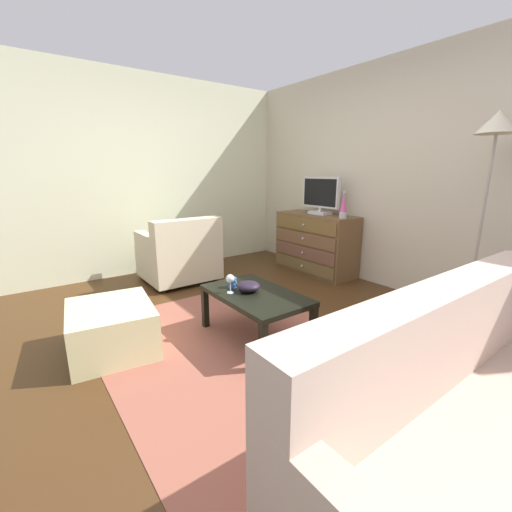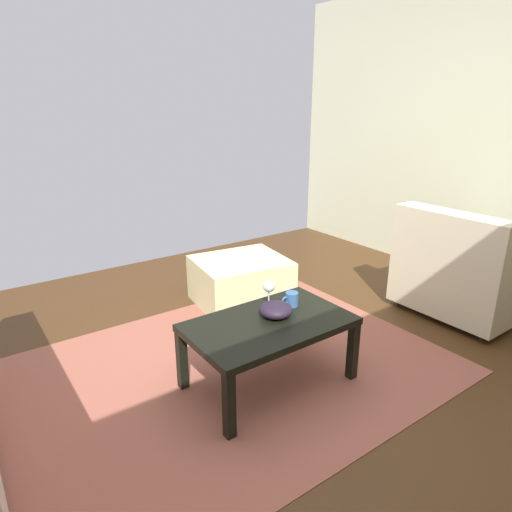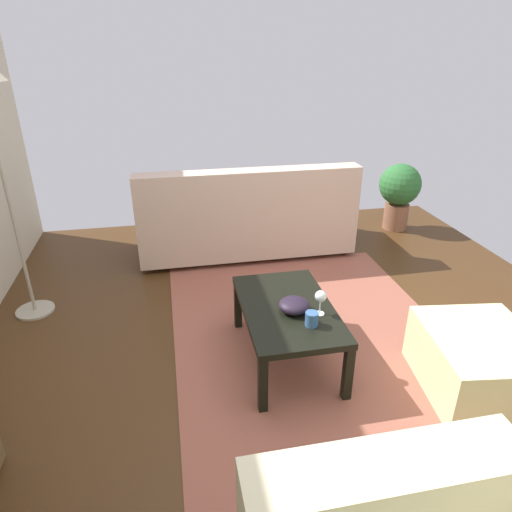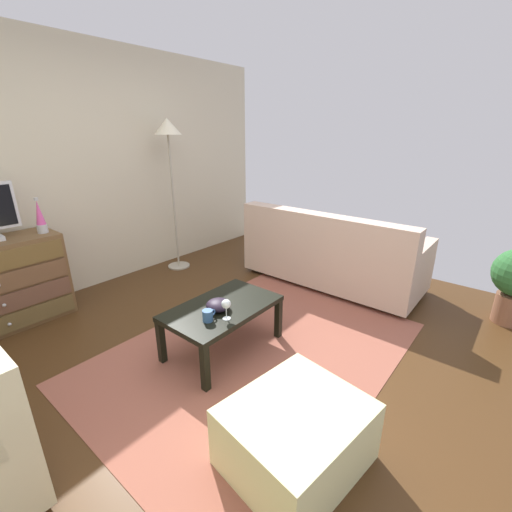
{
  "view_description": "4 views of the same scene",
  "coord_description": "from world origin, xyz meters",
  "px_view_note": "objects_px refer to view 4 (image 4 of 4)",
  "views": [
    {
      "loc": [
        2.15,
        -1.49,
        1.36
      ],
      "look_at": [
        0.19,
        -0.05,
        0.74
      ],
      "focal_mm": 23.54,
      "sensor_mm": 36.0,
      "label": 1
    },
    {
      "loc": [
        1.41,
        1.79,
        1.53
      ],
      "look_at": [
        0.17,
        0.05,
        0.8
      ],
      "focal_mm": 31.15,
      "sensor_mm": 36.0,
      "label": 2
    },
    {
      "loc": [
        -2.25,
        0.7,
        1.87
      ],
      "look_at": [
        0.21,
        0.21,
        0.69
      ],
      "focal_mm": 31.78,
      "sensor_mm": 36.0,
      "label": 3
    },
    {
      "loc": [
        -1.61,
        -1.68,
        1.69
      ],
      "look_at": [
        0.25,
        -0.15,
        0.8
      ],
      "focal_mm": 23.88,
      "sensor_mm": 36.0,
      "label": 4
    }
  ],
  "objects_px": {
    "lava_lamp": "(40,217)",
    "bowl_decorative": "(218,305)",
    "couch_large": "(330,256)",
    "standing_lamp": "(169,142)",
    "wine_glass": "(226,305)",
    "mug": "(208,315)",
    "coffee_table": "(222,311)",
    "ottoman": "(296,435)"
  },
  "relations": [
    {
      "from": "mug",
      "to": "bowl_decorative",
      "type": "distance_m",
      "value": 0.17
    },
    {
      "from": "coffee_table",
      "to": "couch_large",
      "type": "distance_m",
      "value": 1.72
    },
    {
      "from": "coffee_table",
      "to": "bowl_decorative",
      "type": "xyz_separation_m",
      "value": [
        -0.07,
        -0.02,
        0.09
      ]
    },
    {
      "from": "lava_lamp",
      "to": "bowl_decorative",
      "type": "relative_size",
      "value": 1.75
    },
    {
      "from": "ottoman",
      "to": "standing_lamp",
      "type": "distance_m",
      "value": 3.4
    },
    {
      "from": "couch_large",
      "to": "standing_lamp",
      "type": "height_order",
      "value": "standing_lamp"
    },
    {
      "from": "mug",
      "to": "couch_large",
      "type": "distance_m",
      "value": 1.95
    },
    {
      "from": "lava_lamp",
      "to": "couch_large",
      "type": "xyz_separation_m",
      "value": [
        2.3,
        -1.79,
        -0.61
      ]
    },
    {
      "from": "coffee_table",
      "to": "couch_large",
      "type": "xyz_separation_m",
      "value": [
        1.72,
        -0.04,
        -0.0
      ]
    },
    {
      "from": "bowl_decorative",
      "to": "couch_large",
      "type": "relative_size",
      "value": 0.09
    },
    {
      "from": "coffee_table",
      "to": "mug",
      "type": "distance_m",
      "value": 0.26
    },
    {
      "from": "wine_glass",
      "to": "standing_lamp",
      "type": "distance_m",
      "value": 2.42
    },
    {
      "from": "coffee_table",
      "to": "wine_glass",
      "type": "bearing_deg",
      "value": -126.29
    },
    {
      "from": "standing_lamp",
      "to": "mug",
      "type": "bearing_deg",
      "value": -122.27
    },
    {
      "from": "standing_lamp",
      "to": "ottoman",
      "type": "bearing_deg",
      "value": -117.13
    },
    {
      "from": "lava_lamp",
      "to": "mug",
      "type": "distance_m",
      "value": 1.93
    },
    {
      "from": "wine_glass",
      "to": "mug",
      "type": "distance_m",
      "value": 0.15
    },
    {
      "from": "coffee_table",
      "to": "wine_glass",
      "type": "relative_size",
      "value": 5.78
    },
    {
      "from": "mug",
      "to": "couch_large",
      "type": "xyz_separation_m",
      "value": [
        1.95,
        0.04,
        -0.1
      ]
    },
    {
      "from": "couch_large",
      "to": "ottoman",
      "type": "distance_m",
      "value": 2.43
    },
    {
      "from": "wine_glass",
      "to": "couch_large",
      "type": "height_order",
      "value": "couch_large"
    },
    {
      "from": "wine_glass",
      "to": "couch_large",
      "type": "relative_size",
      "value": 0.08
    },
    {
      "from": "mug",
      "to": "bowl_decorative",
      "type": "xyz_separation_m",
      "value": [
        0.16,
        0.06,
        -0.0
      ]
    },
    {
      "from": "coffee_table",
      "to": "ottoman",
      "type": "relative_size",
      "value": 1.3
    },
    {
      "from": "mug",
      "to": "couch_large",
      "type": "height_order",
      "value": "couch_large"
    },
    {
      "from": "wine_glass",
      "to": "bowl_decorative",
      "type": "bearing_deg",
      "value": 69.22
    },
    {
      "from": "wine_glass",
      "to": "bowl_decorative",
      "type": "height_order",
      "value": "wine_glass"
    },
    {
      "from": "standing_lamp",
      "to": "lava_lamp",
      "type": "bearing_deg",
      "value": 179.81
    },
    {
      "from": "couch_large",
      "to": "ottoman",
      "type": "xyz_separation_m",
      "value": [
        -2.21,
        -0.98,
        -0.16
      ]
    },
    {
      "from": "mug",
      "to": "ottoman",
      "type": "bearing_deg",
      "value": -105.71
    },
    {
      "from": "lava_lamp",
      "to": "mug",
      "type": "relative_size",
      "value": 2.89
    },
    {
      "from": "ottoman",
      "to": "lava_lamp",
      "type": "bearing_deg",
      "value": 91.79
    },
    {
      "from": "couch_large",
      "to": "bowl_decorative",
      "type": "bearing_deg",
      "value": 179.46
    },
    {
      "from": "coffee_table",
      "to": "mug",
      "type": "xyz_separation_m",
      "value": [
        -0.23,
        -0.08,
        0.09
      ]
    },
    {
      "from": "coffee_table",
      "to": "standing_lamp",
      "type": "relative_size",
      "value": 0.49
    },
    {
      "from": "mug",
      "to": "standing_lamp",
      "type": "height_order",
      "value": "standing_lamp"
    },
    {
      "from": "lava_lamp",
      "to": "ottoman",
      "type": "relative_size",
      "value": 0.47
    },
    {
      "from": "bowl_decorative",
      "to": "coffee_table",
      "type": "bearing_deg",
      "value": 18.7
    },
    {
      "from": "mug",
      "to": "coffee_table",
      "type": "bearing_deg",
      "value": 19.64
    },
    {
      "from": "wine_glass",
      "to": "standing_lamp",
      "type": "height_order",
      "value": "standing_lamp"
    },
    {
      "from": "coffee_table",
      "to": "bowl_decorative",
      "type": "relative_size",
      "value": 4.82
    },
    {
      "from": "coffee_table",
      "to": "bowl_decorative",
      "type": "height_order",
      "value": "bowl_decorative"
    }
  ]
}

